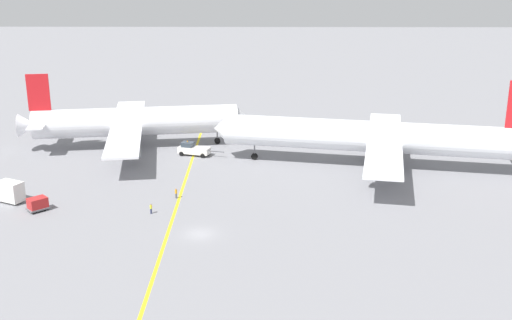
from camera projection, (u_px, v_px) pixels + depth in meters
name	position (u px, v px, depth m)	size (l,w,h in m)	color
ground_plane	(200.00, 234.00, 91.12)	(600.00, 600.00, 0.00)	gray
taxiway_stripe	(176.00, 208.00, 100.71)	(0.50, 120.00, 0.01)	yellow
airliner_at_gate_left	(135.00, 122.00, 132.17)	(47.66, 47.15, 15.98)	silver
airliner_being_pushed	(372.00, 137.00, 119.16)	(60.86, 44.67, 17.51)	white
pushback_tug	(193.00, 149.00, 127.71)	(9.54, 4.16, 2.93)	white
gse_container_dolly_flat	(38.00, 204.00, 99.25)	(3.83, 3.80, 2.15)	slate
gse_catering_truck_tall	(7.00, 191.00, 102.94)	(6.30, 4.74, 3.50)	#2D5199
ground_crew_ramp_agent_by_cones	(176.00, 193.00, 104.57)	(0.36, 0.36, 1.73)	#4C4C51
ground_crew_wing_walker_right	(151.00, 209.00, 98.22)	(0.41, 0.42, 1.62)	#2D3351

